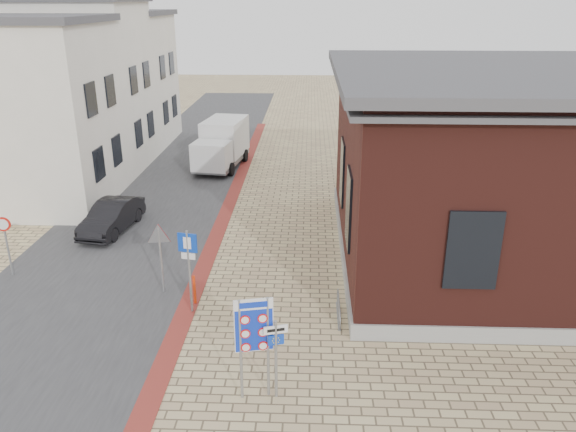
% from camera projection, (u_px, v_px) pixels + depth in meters
% --- Properties ---
extents(ground, '(120.00, 120.00, 0.00)m').
position_uv_depth(ground, '(242.00, 358.00, 14.90)').
color(ground, tan).
rests_on(ground, ground).
extents(road_strip, '(7.00, 60.00, 0.02)m').
position_uv_depth(road_strip, '(170.00, 183.00, 29.09)').
color(road_strip, '#38383A').
rests_on(road_strip, ground).
extents(curb_strip, '(0.60, 40.00, 0.02)m').
position_uv_depth(curb_strip, '(223.00, 219.00, 24.29)').
color(curb_strip, maroon).
rests_on(curb_strip, ground).
extents(brick_building, '(13.00, 13.00, 6.80)m').
position_uv_depth(brick_building, '(515.00, 163.00, 19.83)').
color(brick_building, gray).
rests_on(brick_building, ground).
extents(townhouse_near, '(7.40, 6.40, 8.30)m').
position_uv_depth(townhouse_near, '(25.00, 113.00, 25.00)').
color(townhouse_near, silver).
rests_on(townhouse_near, ground).
extents(townhouse_mid, '(7.40, 6.40, 9.10)m').
position_uv_depth(townhouse_mid, '(77.00, 85.00, 30.45)').
color(townhouse_mid, silver).
rests_on(townhouse_mid, ground).
extents(townhouse_far, '(7.40, 6.40, 8.30)m').
position_uv_depth(townhouse_far, '(114.00, 78.00, 36.18)').
color(townhouse_far, silver).
rests_on(townhouse_far, ground).
extents(bike_rack, '(0.08, 1.80, 0.60)m').
position_uv_depth(bike_rack, '(339.00, 309.00, 16.76)').
color(bike_rack, slate).
rests_on(bike_rack, ground).
extents(sedan, '(1.81, 3.90, 1.24)m').
position_uv_depth(sedan, '(112.00, 217.00, 22.90)').
color(sedan, black).
rests_on(sedan, ground).
extents(box_truck, '(2.67, 5.20, 2.60)m').
position_uv_depth(box_truck, '(222.00, 144.00, 31.47)').
color(box_truck, slate).
rests_on(box_truck, ground).
extents(border_sign, '(0.89, 0.23, 2.65)m').
position_uv_depth(border_sign, '(254.00, 328.00, 12.80)').
color(border_sign, gray).
rests_on(border_sign, ground).
extents(essen_sign, '(0.55, 0.19, 2.09)m').
position_uv_depth(essen_sign, '(276.00, 348.00, 12.98)').
color(essen_sign, gray).
rests_on(essen_sign, ground).
extents(parking_sign, '(0.59, 0.15, 2.67)m').
position_uv_depth(parking_sign, '(188.00, 257.00, 16.46)').
color(parking_sign, gray).
rests_on(parking_sign, ground).
extents(yield_sign, '(0.83, 0.17, 2.34)m').
position_uv_depth(yield_sign, '(159.00, 242.00, 17.64)').
color(yield_sign, gray).
rests_on(yield_sign, ground).
extents(speed_sign, '(0.50, 0.11, 2.15)m').
position_uv_depth(speed_sign, '(6.00, 237.00, 18.91)').
color(speed_sign, gray).
rests_on(speed_sign, ground).
extents(bollard, '(0.10, 0.10, 0.96)m').
position_uv_depth(bollard, '(195.00, 290.00, 17.41)').
color(bollard, red).
rests_on(bollard, ground).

